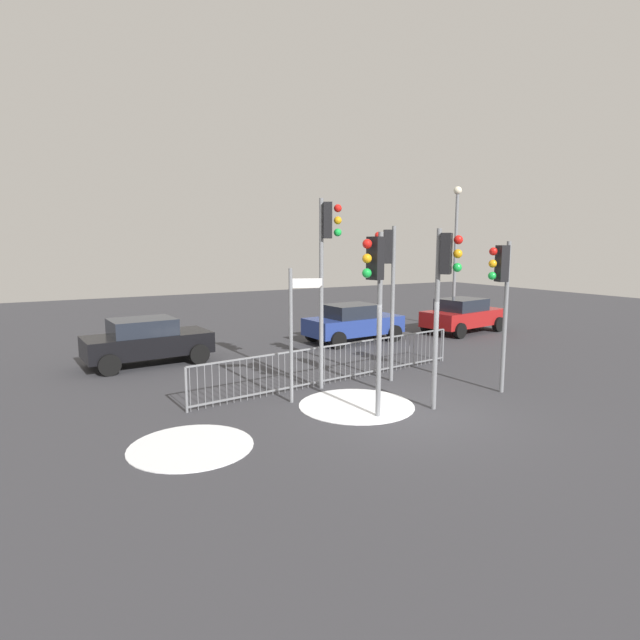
{
  "coord_description": "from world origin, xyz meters",
  "views": [
    {
      "loc": [
        -7.25,
        -8.75,
        3.78
      ],
      "look_at": [
        -0.49,
        3.17,
        1.75
      ],
      "focal_mm": 28.84,
      "sensor_mm": 36.0,
      "label": 1
    }
  ],
  "objects_px": {
    "direction_sign_post": "(293,329)",
    "car_blue_trailing": "(353,322)",
    "street_lamp": "(456,242)",
    "traffic_light_foreground_left": "(501,283)",
    "traffic_light_rear_left": "(327,251)",
    "traffic_light_foreground_right": "(375,283)",
    "car_red_far": "(463,315)",
    "car_black_near": "(147,341)",
    "traffic_light_mid_left": "(445,278)",
    "traffic_light_mid_right": "(388,268)"
  },
  "relations": [
    {
      "from": "car_red_far",
      "to": "traffic_light_mid_right",
      "type": "bearing_deg",
      "value": -156.6
    },
    {
      "from": "car_red_far",
      "to": "street_lamp",
      "type": "height_order",
      "value": "street_lamp"
    },
    {
      "from": "traffic_light_rear_left",
      "to": "car_black_near",
      "type": "distance_m",
      "value": 6.88
    },
    {
      "from": "car_red_far",
      "to": "traffic_light_foreground_right",
      "type": "bearing_deg",
      "value": -152.32
    },
    {
      "from": "traffic_light_foreground_left",
      "to": "direction_sign_post",
      "type": "bearing_deg",
      "value": 88.31
    },
    {
      "from": "traffic_light_mid_right",
      "to": "traffic_light_mid_left",
      "type": "bearing_deg",
      "value": -156.99
    },
    {
      "from": "car_red_far",
      "to": "street_lamp",
      "type": "distance_m",
      "value": 3.42
    },
    {
      "from": "traffic_light_mid_right",
      "to": "car_red_far",
      "type": "distance_m",
      "value": 9.32
    },
    {
      "from": "car_blue_trailing",
      "to": "car_red_far",
      "type": "distance_m",
      "value": 5.3
    },
    {
      "from": "car_black_near",
      "to": "street_lamp",
      "type": "relative_size",
      "value": 0.62
    },
    {
      "from": "traffic_light_foreground_left",
      "to": "car_black_near",
      "type": "bearing_deg",
      "value": 61.87
    },
    {
      "from": "traffic_light_mid_left",
      "to": "traffic_light_mid_right",
      "type": "distance_m",
      "value": 2.72
    },
    {
      "from": "traffic_light_mid_left",
      "to": "traffic_light_foreground_left",
      "type": "bearing_deg",
      "value": 150.68
    },
    {
      "from": "car_black_near",
      "to": "car_red_far",
      "type": "distance_m",
      "value": 13.06
    },
    {
      "from": "traffic_light_mid_left",
      "to": "direction_sign_post",
      "type": "height_order",
      "value": "traffic_light_mid_left"
    },
    {
      "from": "traffic_light_mid_right",
      "to": "street_lamp",
      "type": "xyz_separation_m",
      "value": [
        8.29,
        6.01,
        0.77
      ]
    },
    {
      "from": "car_black_near",
      "to": "car_blue_trailing",
      "type": "xyz_separation_m",
      "value": [
        7.78,
        0.02,
        0.0
      ]
    },
    {
      "from": "car_black_near",
      "to": "street_lamp",
      "type": "height_order",
      "value": "street_lamp"
    },
    {
      "from": "traffic_light_mid_right",
      "to": "direction_sign_post",
      "type": "height_order",
      "value": "traffic_light_mid_right"
    },
    {
      "from": "traffic_light_foreground_left",
      "to": "traffic_light_foreground_right",
      "type": "bearing_deg",
      "value": 109.52
    },
    {
      "from": "direction_sign_post",
      "to": "car_blue_trailing",
      "type": "xyz_separation_m",
      "value": [
        5.51,
        5.84,
        -1.03
      ]
    },
    {
      "from": "direction_sign_post",
      "to": "car_black_near",
      "type": "height_order",
      "value": "direction_sign_post"
    },
    {
      "from": "traffic_light_mid_left",
      "to": "direction_sign_post",
      "type": "relative_size",
      "value": 1.28
    },
    {
      "from": "traffic_light_foreground_right",
      "to": "car_black_near",
      "type": "xyz_separation_m",
      "value": [
        -3.27,
        7.69,
        -2.19
      ]
    },
    {
      "from": "car_black_near",
      "to": "car_blue_trailing",
      "type": "height_order",
      "value": "same"
    },
    {
      "from": "traffic_light_foreground_right",
      "to": "car_black_near",
      "type": "distance_m",
      "value": 8.64
    },
    {
      "from": "traffic_light_rear_left",
      "to": "direction_sign_post",
      "type": "relative_size",
      "value": 1.53
    },
    {
      "from": "car_blue_trailing",
      "to": "street_lamp",
      "type": "distance_m",
      "value": 6.72
    },
    {
      "from": "direction_sign_post",
      "to": "car_black_near",
      "type": "bearing_deg",
      "value": 132.39
    },
    {
      "from": "car_blue_trailing",
      "to": "street_lamp",
      "type": "bearing_deg",
      "value": 2.98
    },
    {
      "from": "direction_sign_post",
      "to": "car_blue_trailing",
      "type": "relative_size",
      "value": 0.83
    },
    {
      "from": "traffic_light_foreground_left",
      "to": "street_lamp",
      "type": "distance_m",
      "value": 10.64
    },
    {
      "from": "car_blue_trailing",
      "to": "car_red_far",
      "type": "xyz_separation_m",
      "value": [
        5.27,
        -0.55,
        0.0
      ]
    },
    {
      "from": "direction_sign_post",
      "to": "street_lamp",
      "type": "relative_size",
      "value": 0.51
    },
    {
      "from": "traffic_light_foreground_right",
      "to": "street_lamp",
      "type": "distance_m",
      "value": 13.41
    },
    {
      "from": "street_lamp",
      "to": "traffic_light_rear_left",
      "type": "bearing_deg",
      "value": -149.93
    },
    {
      "from": "traffic_light_mid_left",
      "to": "car_blue_trailing",
      "type": "relative_size",
      "value": 1.06
    },
    {
      "from": "car_red_far",
      "to": "street_lamp",
      "type": "bearing_deg",
      "value": 54.26
    },
    {
      "from": "traffic_light_foreground_left",
      "to": "car_black_near",
      "type": "distance_m",
      "value": 10.67
    },
    {
      "from": "traffic_light_mid_left",
      "to": "street_lamp",
      "type": "height_order",
      "value": "street_lamp"
    },
    {
      "from": "traffic_light_foreground_right",
      "to": "traffic_light_rear_left",
      "type": "relative_size",
      "value": 0.82
    },
    {
      "from": "traffic_light_foreground_right",
      "to": "car_blue_trailing",
      "type": "xyz_separation_m",
      "value": [
        4.51,
        7.71,
        -2.19
      ]
    },
    {
      "from": "direction_sign_post",
      "to": "car_red_far",
      "type": "distance_m",
      "value": 12.05
    },
    {
      "from": "traffic_light_mid_right",
      "to": "direction_sign_post",
      "type": "distance_m",
      "value": 3.44
    },
    {
      "from": "street_lamp",
      "to": "car_blue_trailing",
      "type": "bearing_deg",
      "value": -173.4
    },
    {
      "from": "traffic_light_rear_left",
      "to": "car_blue_trailing",
      "type": "distance_m",
      "value": 7.25
    },
    {
      "from": "traffic_light_mid_right",
      "to": "car_black_near",
      "type": "xyz_separation_m",
      "value": [
        -5.4,
        5.3,
        -2.36
      ]
    },
    {
      "from": "traffic_light_mid_right",
      "to": "car_red_far",
      "type": "relative_size",
      "value": 1.06
    },
    {
      "from": "traffic_light_foreground_right",
      "to": "traffic_light_rear_left",
      "type": "height_order",
      "value": "traffic_light_rear_left"
    },
    {
      "from": "traffic_light_foreground_left",
      "to": "car_red_far",
      "type": "distance_m",
      "value": 9.45
    }
  ]
}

